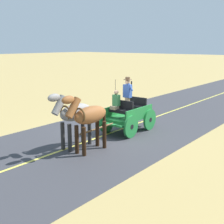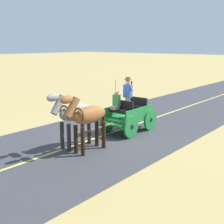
{
  "view_description": "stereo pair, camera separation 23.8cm",
  "coord_description": "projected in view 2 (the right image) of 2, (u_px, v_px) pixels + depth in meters",
  "views": [
    {
      "loc": [
        -8.2,
        10.31,
        3.89
      ],
      "look_at": [
        -0.43,
        0.6,
        1.1
      ],
      "focal_mm": 48.91,
      "sensor_mm": 36.0,
      "label": 1
    },
    {
      "loc": [
        -8.38,
        10.15,
        3.89
      ],
      "look_at": [
        -0.43,
        0.6,
        1.1
      ],
      "focal_mm": 48.91,
      "sensor_mm": 36.0,
      "label": 2
    }
  ],
  "objects": [
    {
      "name": "ground_plane",
      "position": [
        113.0,
        132.0,
        13.7
      ],
      "size": [
        200.0,
        200.0,
        0.0
      ],
      "primitive_type": "plane",
      "color": "tan"
    },
    {
      "name": "road_surface",
      "position": [
        113.0,
        132.0,
        13.7
      ],
      "size": [
        6.72,
        160.0,
        0.01
      ],
      "primitive_type": "cube",
      "color": "#38383D",
      "rests_on": "ground"
    },
    {
      "name": "road_centre_stripe",
      "position": [
        113.0,
        132.0,
        13.7
      ],
      "size": [
        0.12,
        160.0,
        0.0
      ],
      "primitive_type": "cube",
      "color": "#DBCC4C",
      "rests_on": "road_surface"
    },
    {
      "name": "horse_drawn_carriage",
      "position": [
        128.0,
        114.0,
        13.64
      ],
      "size": [
        1.46,
        4.51,
        2.5
      ],
      "color": "#1E7233",
      "rests_on": "ground"
    },
    {
      "name": "horse_near_side",
      "position": [
        88.0,
        116.0,
        10.99
      ],
      "size": [
        0.59,
        2.13,
        2.21
      ],
      "color": "brown",
      "rests_on": "ground"
    },
    {
      "name": "horse_off_side",
      "position": [
        73.0,
        114.0,
        11.44
      ],
      "size": [
        0.6,
        2.13,
        2.21
      ],
      "color": "gray",
      "rests_on": "ground"
    }
  ]
}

